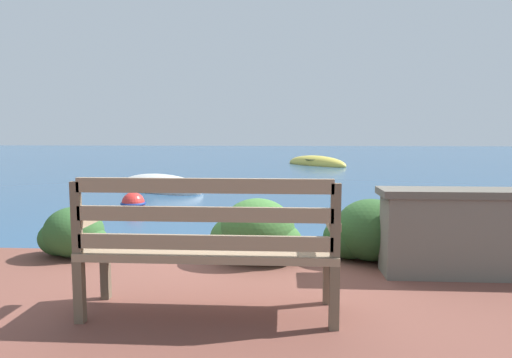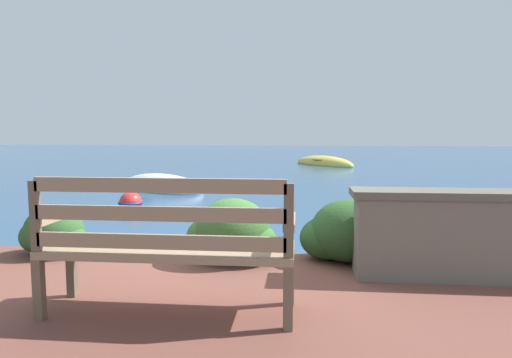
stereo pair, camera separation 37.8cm
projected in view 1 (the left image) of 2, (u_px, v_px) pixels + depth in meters
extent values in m
plane|color=navy|center=(245.00, 273.00, 4.61)|extent=(80.00, 80.00, 0.00)
cube|color=brown|center=(105.00, 271.00, 3.29)|extent=(0.06, 0.06, 0.40)
cube|color=brown|center=(328.00, 276.00, 3.19)|extent=(0.06, 0.06, 0.40)
cube|color=brown|center=(79.00, 292.00, 2.87)|extent=(0.06, 0.06, 0.40)
cube|color=brown|center=(334.00, 297.00, 2.77)|extent=(0.06, 0.06, 0.40)
cube|color=#8C755B|center=(210.00, 250.00, 3.01)|extent=(1.65, 0.48, 0.05)
cube|color=#8C755B|center=(204.00, 242.00, 2.79)|extent=(1.57, 0.04, 0.09)
cube|color=#8C755B|center=(204.00, 214.00, 2.77)|extent=(1.57, 0.04, 0.09)
cube|color=#8C755B|center=(203.00, 186.00, 2.75)|extent=(1.57, 0.04, 0.09)
cube|color=brown|center=(76.00, 218.00, 2.82)|extent=(0.06, 0.04, 0.45)
cube|color=brown|center=(336.00, 221.00, 2.72)|extent=(0.06, 0.04, 0.45)
cube|color=#8C755B|center=(91.00, 218.00, 3.03)|extent=(0.07, 0.43, 0.05)
cube|color=#8C755B|center=(332.00, 221.00, 2.94)|extent=(0.07, 0.43, 0.05)
cube|color=#666056|center=(488.00, 237.00, 3.78)|extent=(1.72, 0.35, 0.67)
cube|color=#565249|center=(491.00, 193.00, 3.74)|extent=(1.80, 0.39, 0.06)
ellipsoid|color=#2D5628|center=(74.00, 232.00, 4.38)|extent=(0.57, 0.51, 0.49)
ellipsoid|color=#2D5628|center=(61.00, 238.00, 4.44)|extent=(0.43, 0.39, 0.34)
ellipsoid|color=#2D5628|center=(87.00, 242.00, 4.35)|extent=(0.40, 0.36, 0.31)
ellipsoid|color=#38662D|center=(257.00, 230.00, 4.22)|extent=(0.69, 0.63, 0.59)
ellipsoid|color=#38662D|center=(238.00, 238.00, 4.29)|extent=(0.52, 0.47, 0.42)
ellipsoid|color=#38662D|center=(276.00, 242.00, 4.19)|extent=(0.49, 0.44, 0.38)
ellipsoid|color=#284C23|center=(371.00, 230.00, 4.25)|extent=(0.68, 0.61, 0.58)
ellipsoid|color=#284C23|center=(350.00, 237.00, 4.32)|extent=(0.51, 0.46, 0.41)
ellipsoid|color=#284C23|center=(390.00, 242.00, 4.22)|extent=(0.48, 0.43, 0.38)
ellipsoid|color=#2D5628|center=(510.00, 241.00, 4.15)|extent=(0.53, 0.47, 0.42)
ellipsoid|color=silver|center=(160.00, 188.00, 11.14)|extent=(2.97, 2.60, 0.67)
torus|color=gray|center=(159.00, 180.00, 11.12)|extent=(1.66, 1.66, 0.07)
cube|color=#846647|center=(171.00, 183.00, 10.86)|extent=(0.65, 0.83, 0.04)
cube|color=#846647|center=(150.00, 180.00, 11.34)|extent=(0.65, 0.83, 0.04)
ellipsoid|color=#DBC64C|center=(316.00, 164.00, 19.20)|extent=(2.81, 3.09, 0.70)
torus|color=olive|center=(316.00, 159.00, 19.18)|extent=(1.34, 1.34, 0.07)
cube|color=#846647|center=(325.00, 161.00, 18.80)|extent=(0.64, 0.57, 0.04)
cube|color=#846647|center=(310.00, 160.00, 19.51)|extent=(0.64, 0.57, 0.04)
sphere|color=red|center=(133.00, 203.00, 8.56)|extent=(0.43, 0.43, 0.43)
torus|color=navy|center=(133.00, 203.00, 8.56)|extent=(0.47, 0.47, 0.05)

